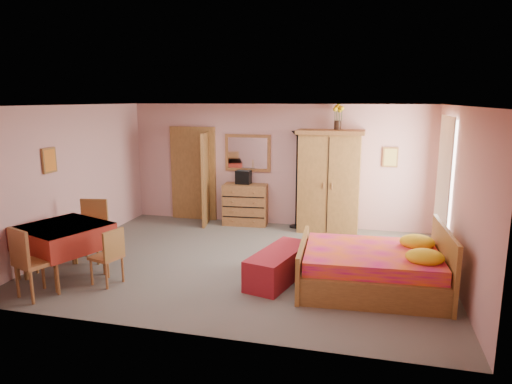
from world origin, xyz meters
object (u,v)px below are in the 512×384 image
(sunflower_vase, at_px, (338,117))
(bed, at_px, (371,257))
(chest_of_drawers, at_px, (245,204))
(chair_south, at_px, (36,261))
(floor_lamp, at_px, (297,180))
(wall_mirror, at_px, (248,153))
(bench, at_px, (279,265))
(dining_table, at_px, (65,251))
(chair_west, at_px, (20,249))
(chair_east, at_px, (106,256))
(chair_north, at_px, (90,231))
(stereo, at_px, (244,177))
(wardrobe, at_px, (329,182))

(sunflower_vase, xyz_separation_m, bed, (0.75, -2.91, -1.87))
(chest_of_drawers, relative_size, chair_south, 0.93)
(chest_of_drawers, xyz_separation_m, floor_lamp, (1.11, 0.04, 0.58))
(wall_mirror, bearing_deg, bench, -66.46)
(dining_table, relative_size, chair_west, 1.35)
(sunflower_vase, xyz_separation_m, chair_south, (-3.74, -4.30, -1.84))
(bench, bearing_deg, bed, 0.14)
(wall_mirror, bearing_deg, chair_east, -105.68)
(chair_north, bearing_deg, bed, 169.14)
(floor_lamp, bearing_deg, chair_west, -135.14)
(chair_east, bearing_deg, bench, -57.21)
(sunflower_vase, height_order, chair_south, sunflower_vase)
(floor_lamp, bearing_deg, chair_south, -123.97)
(dining_table, relative_size, chair_south, 1.11)
(bench, xyz_separation_m, chair_south, (-3.14, -1.39, 0.28))
(chest_of_drawers, distance_m, chair_south, 4.66)
(stereo, distance_m, sunflower_vase, 2.37)
(sunflower_vase, xyz_separation_m, bench, (-0.60, -2.91, -2.12))
(wardrobe, relative_size, dining_table, 1.86)
(bed, height_order, chair_south, chair_south)
(floor_lamp, relative_size, bed, 1.00)
(wall_mirror, height_order, floor_lamp, floor_lamp)
(dining_table, xyz_separation_m, chair_east, (0.76, -0.07, 0.01))
(wall_mirror, distance_m, chair_west, 4.82)
(sunflower_vase, distance_m, bed, 3.54)
(floor_lamp, height_order, chair_west, floor_lamp)
(wall_mirror, distance_m, bed, 4.24)
(wall_mirror, height_order, bench, wall_mirror)
(wardrobe, bearing_deg, wall_mirror, 170.91)
(bench, bearing_deg, chair_east, -162.73)
(wall_mirror, relative_size, stereo, 3.24)
(chest_of_drawers, bearing_deg, wall_mirror, 85.85)
(wall_mirror, xyz_separation_m, chair_east, (-1.12, -3.87, -1.13))
(bench, bearing_deg, chest_of_drawers, 114.53)
(dining_table, relative_size, chair_north, 1.10)
(stereo, relative_size, chair_west, 0.38)
(wardrobe, height_order, chair_west, wardrobe)
(floor_lamp, xyz_separation_m, chair_south, (-2.92, -4.33, -0.52))
(chest_of_drawers, relative_size, chair_west, 1.13)
(wardrobe, bearing_deg, bed, -72.46)
(stereo, bearing_deg, chest_of_drawers, -40.57)
(dining_table, bearing_deg, stereo, 63.34)
(wardrobe, bearing_deg, bench, -99.24)
(stereo, distance_m, dining_table, 4.12)
(chair_north, height_order, chair_west, chair_north)
(stereo, bearing_deg, chair_east, -106.07)
(sunflower_vase, bearing_deg, bed, -75.61)
(wall_mirror, height_order, bed, wall_mirror)
(wall_mirror, xyz_separation_m, floor_lamp, (1.11, -0.17, -0.52))
(floor_lamp, height_order, wardrobe, wardrobe)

